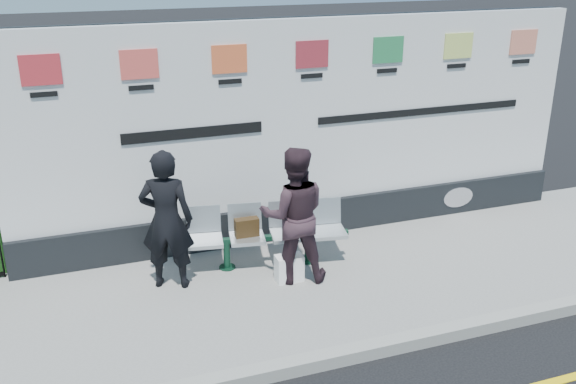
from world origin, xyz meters
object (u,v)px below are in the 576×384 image
object	(u,v)px
bench	(268,250)
billboard	(309,145)
woman_right	(294,215)
woman_left	(167,220)

from	to	relation	value
bench	billboard	bearing A→B (deg)	52.32
woman_right	billboard	bearing A→B (deg)	-104.46
bench	woman_right	size ratio (longest dim) A/B	1.19
billboard	woman_left	size ratio (longest dim) A/B	4.66
woman_left	woman_right	distance (m)	1.50
billboard	woman_right	world-z (taller)	billboard
woman_left	woman_right	xyz separation A→B (m)	(1.47, -0.33, -0.01)
billboard	woman_right	size ratio (longest dim) A/B	4.72
billboard	woman_right	xyz separation A→B (m)	(-0.66, -1.22, -0.45)
woman_left	billboard	bearing A→B (deg)	-137.10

